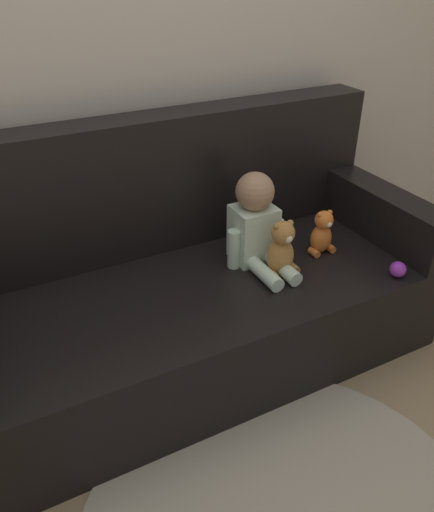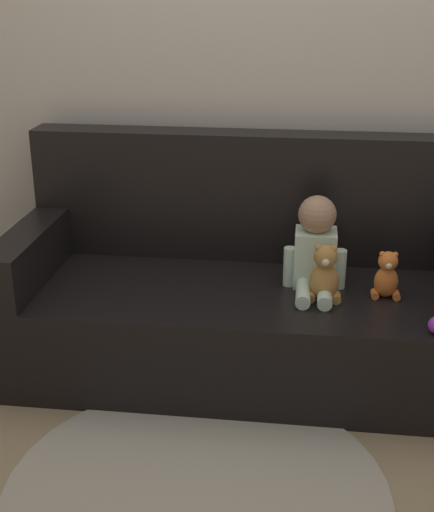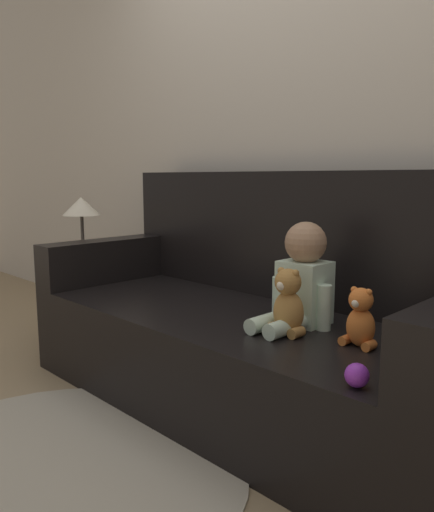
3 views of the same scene
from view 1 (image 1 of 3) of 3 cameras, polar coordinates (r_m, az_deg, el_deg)
ground_plane at (r=2.32m, az=-2.35°, el=-11.27°), size 12.00×12.00×0.00m
wall_back at (r=2.21m, az=-9.53°, el=23.97°), size 8.00×0.05×2.60m
couch at (r=2.16m, az=-3.39°, el=-3.52°), size 2.04×0.87×1.01m
person_baby at (r=2.11m, az=4.49°, el=3.52°), size 0.27×0.35×0.40m
teddy_bear_brown at (r=2.06m, az=7.35°, el=0.73°), size 0.14×0.11×0.24m
plush_toy_side at (r=2.25m, az=11.91°, el=2.57°), size 0.12×0.09×0.20m
toy_ball at (r=2.19m, az=19.96°, el=-1.45°), size 0.07×0.07×0.07m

